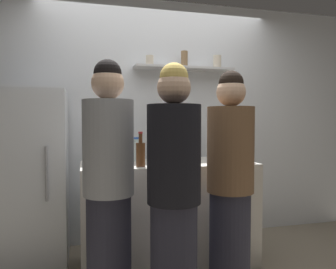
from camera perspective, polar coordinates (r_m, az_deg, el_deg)
back_wall_assembly at (r=3.63m, az=-2.01°, el=2.48°), size 4.80×0.32×2.60m
refrigerator at (r=3.22m, az=-23.04°, el=-6.97°), size 0.67×0.63×1.57m
counter at (r=3.04m, az=0.00°, el=-13.58°), size 1.52×0.64×0.93m
baking_pan at (r=2.87m, az=0.97°, el=-4.56°), size 0.34×0.24×0.05m
utensil_holder at (r=2.77m, az=-9.06°, el=-3.99°), size 0.10×0.10×0.22m
wine_bottle_pale_glass at (r=3.07m, az=13.58°, el=-2.40°), size 0.08×0.08×0.31m
wine_bottle_dark_glass at (r=3.10m, az=-12.06°, el=-2.49°), size 0.08×0.08×0.31m
wine_bottle_amber_glass at (r=2.68m, az=-4.79°, el=-3.29°), size 0.08×0.08×0.28m
water_bottle_plastic at (r=3.08m, az=-5.51°, el=-2.73°), size 0.08×0.08×0.22m
person_brown_jacket at (r=2.47m, az=10.75°, el=-8.85°), size 0.34×0.34×1.66m
person_grey_hoodie at (r=2.26m, az=-10.28°, el=-9.18°), size 0.34×0.34×1.71m
person_blonde at (r=2.11m, az=1.03°, el=-10.73°), size 0.34×0.34×1.66m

